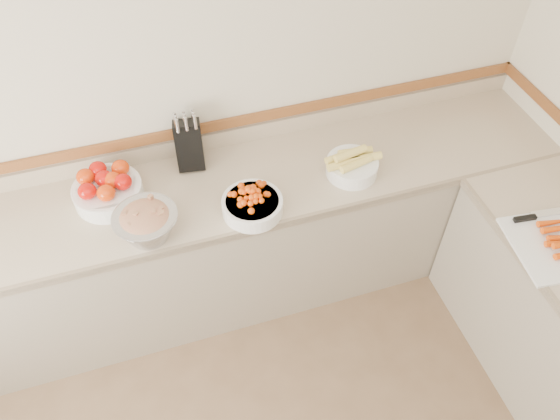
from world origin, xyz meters
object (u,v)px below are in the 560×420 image
object	(u,v)px
tomato_bowl	(107,189)
cherry_tomato_bowl	(252,204)
rhubarb_bowl	(146,223)
corn_bowl	(352,165)
knife_block	(189,144)

from	to	relation	value
tomato_bowl	cherry_tomato_bowl	size ratio (longest dim) A/B	1.14
rhubarb_bowl	corn_bowl	bearing A→B (deg)	5.45
rhubarb_bowl	knife_block	bearing A→B (deg)	55.72
cherry_tomato_bowl	rhubarb_bowl	world-z (taller)	rhubarb_bowl
rhubarb_bowl	cherry_tomato_bowl	bearing A→B (deg)	-0.06
knife_block	cherry_tomato_bowl	xyz separation A→B (m)	(0.22, -0.43, -0.08)
corn_bowl	rhubarb_bowl	size ratio (longest dim) A/B	0.99
tomato_bowl	cherry_tomato_bowl	distance (m)	0.73
knife_block	cherry_tomato_bowl	world-z (taller)	knife_block
corn_bowl	rhubarb_bowl	distance (m)	1.09
knife_block	rhubarb_bowl	distance (m)	0.52
tomato_bowl	rhubarb_bowl	xyz separation A→B (m)	(0.15, -0.30, 0.01)
knife_block	corn_bowl	world-z (taller)	knife_block
tomato_bowl	cherry_tomato_bowl	world-z (taller)	tomato_bowl
rhubarb_bowl	tomato_bowl	bearing A→B (deg)	117.13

